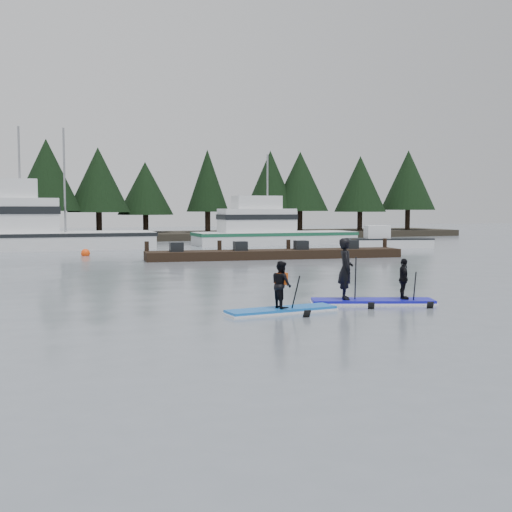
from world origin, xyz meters
name	(u,v)px	position (x,y,z in m)	size (l,w,h in m)	color
ground	(339,313)	(0.00, 0.00, 0.00)	(160.00, 160.00, 0.00)	slate
far_shore	(104,237)	(0.00, 42.00, 0.30)	(70.00, 8.00, 0.60)	#2D281E
treeline	(104,240)	(0.00, 42.00, 0.00)	(60.00, 4.00, 8.00)	black
fishing_boat_large	(26,240)	(-6.78, 30.75, 0.68)	(16.13, 5.41, 9.16)	white
fishing_boat_medium	(271,238)	(10.93, 30.43, 0.53)	(12.58, 4.13, 7.68)	white
skiff	(389,243)	(16.95, 23.31, 0.34)	(5.87, 1.76, 0.69)	white
floating_dock	(275,254)	(5.80, 17.64, 0.24)	(14.33, 1.91, 0.48)	black
buoy_b	(86,256)	(-3.76, 23.64, 0.00)	(0.52, 0.52, 0.52)	#FF450C
paddleboard_solo	(281,295)	(-1.41, 0.63, 0.47)	(3.11, 1.13, 1.84)	blue
paddleboard_duo	(367,282)	(1.57, 1.15, 0.64)	(3.60, 2.05, 2.39)	#1313B4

